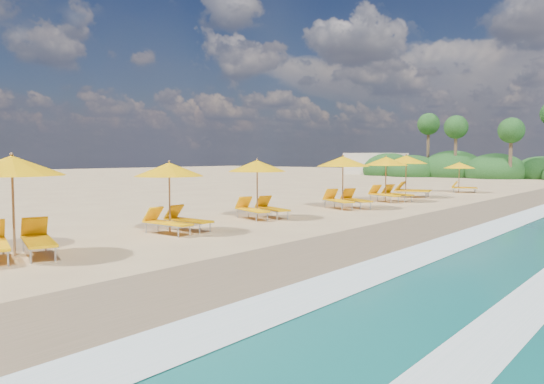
# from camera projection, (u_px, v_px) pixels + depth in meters

# --- Properties ---
(ground) EXTENTS (160.00, 160.00, 0.00)m
(ground) POSITION_uv_depth(u_px,v_px,m) (272.00, 229.00, 16.39)
(ground) COLOR tan
(ground) RESTS_ON ground
(wet_sand) EXTENTS (4.00, 160.00, 0.01)m
(wet_sand) POSITION_uv_depth(u_px,v_px,m) (385.00, 242.00, 13.85)
(wet_sand) COLOR #8A7052
(wet_sand) RESTS_ON ground
(surf_foam) EXTENTS (4.00, 160.00, 0.01)m
(surf_foam) POSITION_uv_depth(u_px,v_px,m) (487.00, 253.00, 12.12)
(surf_foam) COLOR white
(surf_foam) RESTS_ON ground
(station_3) EXTENTS (3.10, 3.04, 2.43)m
(station_3) POSITION_uv_depth(u_px,v_px,m) (14.00, 199.00, 11.68)
(station_3) COLOR olive
(station_3) RESTS_ON ground
(station_4) EXTENTS (2.45, 2.28, 2.22)m
(station_4) POSITION_uv_depth(u_px,v_px,m) (173.00, 192.00, 15.60)
(station_4) COLOR olive
(station_4) RESTS_ON ground
(station_5) EXTENTS (2.89, 2.84, 2.27)m
(station_5) POSITION_uv_depth(u_px,v_px,m) (259.00, 185.00, 19.21)
(station_5) COLOR olive
(station_5) RESTS_ON ground
(station_6) EXTENTS (3.22, 3.22, 2.42)m
(station_6) POSITION_uv_depth(u_px,v_px,m) (345.00, 178.00, 22.89)
(station_6) COLOR olive
(station_6) RESTS_ON ground
(station_7) EXTENTS (3.09, 3.03, 2.40)m
(station_7) POSITION_uv_depth(u_px,v_px,m) (388.00, 176.00, 26.43)
(station_7) COLOR olive
(station_7) RESTS_ON ground
(station_8) EXTENTS (3.09, 3.00, 2.48)m
(station_8) POSITION_uv_depth(u_px,v_px,m) (409.00, 173.00, 29.21)
(station_8) COLOR olive
(station_8) RESTS_ON ground
(station_9) EXTENTS (2.60, 2.56, 2.02)m
(station_9) POSITION_uv_depth(u_px,v_px,m) (462.00, 175.00, 33.07)
(station_9) COLOR olive
(station_9) RESTS_ON ground
(treeline) EXTENTS (25.80, 8.80, 9.74)m
(treeline) POSITION_uv_depth(u_px,v_px,m) (460.00, 168.00, 57.59)
(treeline) COLOR #163D14
(treeline) RESTS_ON ground
(beach_building) EXTENTS (7.00, 5.00, 2.80)m
(beach_building) POSITION_uv_depth(u_px,v_px,m) (376.00, 164.00, 67.16)
(beach_building) COLOR beige
(beach_building) RESTS_ON ground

